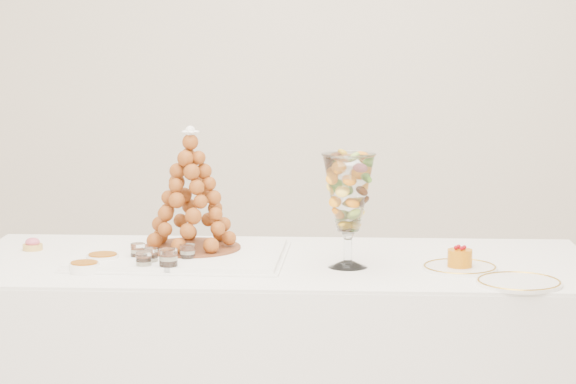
# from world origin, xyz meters

# --- Properties ---
(buffet_table) EXTENTS (2.04, 0.90, 0.76)m
(buffet_table) POSITION_xyz_m (0.02, 0.15, 0.38)
(buffet_table) COLOR white
(buffet_table) RESTS_ON ground
(lace_tray) EXTENTS (0.66, 0.50, 0.02)m
(lace_tray) POSITION_xyz_m (-0.30, 0.15, 0.77)
(lace_tray) COLOR white
(lace_tray) RESTS_ON buffet_table
(macaron_vase) EXTENTS (0.16, 0.16, 0.35)m
(macaron_vase) POSITION_xyz_m (0.25, 0.08, 0.99)
(macaron_vase) COLOR white
(macaron_vase) RESTS_ON buffet_table
(cake_plate) EXTENTS (0.23, 0.23, 0.01)m
(cake_plate) POSITION_xyz_m (0.59, 0.07, 0.77)
(cake_plate) COLOR white
(cake_plate) RESTS_ON buffet_table
(spare_plate) EXTENTS (0.25, 0.25, 0.01)m
(spare_plate) POSITION_xyz_m (0.75, -0.11, 0.77)
(spare_plate) COLOR white
(spare_plate) RESTS_ON buffet_table
(pink_tart) EXTENTS (0.07, 0.07, 0.04)m
(pink_tart) POSITION_xyz_m (-0.81, 0.23, 0.78)
(pink_tart) COLOR tan
(pink_tart) RESTS_ON buffet_table
(verrine_a) EXTENTS (0.06, 0.06, 0.06)m
(verrine_a) POSITION_xyz_m (-0.42, 0.07, 0.79)
(verrine_a) COLOR white
(verrine_a) RESTS_ON buffet_table
(verrine_b) EXTENTS (0.05, 0.05, 0.06)m
(verrine_b) POSITION_xyz_m (-0.36, -0.00, 0.79)
(verrine_b) COLOR white
(verrine_b) RESTS_ON buffet_table
(verrine_c) EXTENTS (0.05, 0.05, 0.06)m
(verrine_c) POSITION_xyz_m (-0.26, 0.06, 0.79)
(verrine_c) COLOR white
(verrine_c) RESTS_ON buffet_table
(verrine_d) EXTENTS (0.05, 0.05, 0.06)m
(verrine_d) POSITION_xyz_m (-0.37, -0.06, 0.79)
(verrine_d) COLOR white
(verrine_d) RESTS_ON buffet_table
(verrine_e) EXTENTS (0.06, 0.06, 0.08)m
(verrine_e) POSITION_xyz_m (-0.29, -0.06, 0.80)
(verrine_e) COLOR white
(verrine_e) RESTS_ON buffet_table
(ramekin_back) EXTENTS (0.10, 0.10, 0.03)m
(ramekin_back) POSITION_xyz_m (-0.52, 0.03, 0.78)
(ramekin_back) COLOR white
(ramekin_back) RESTS_ON buffet_table
(ramekin_front) EXTENTS (0.09, 0.09, 0.03)m
(ramekin_front) POSITION_xyz_m (-0.55, -0.08, 0.78)
(ramekin_front) COLOR white
(ramekin_front) RESTS_ON buffet_table
(croquembouche) EXTENTS (0.32, 0.32, 0.40)m
(croquembouche) POSITION_xyz_m (-0.27, 0.21, 0.98)
(croquembouche) COLOR brown
(croquembouche) RESTS_ON lace_tray
(mousse_cake) EXTENTS (0.08, 0.08, 0.07)m
(mousse_cake) POSITION_xyz_m (0.59, 0.07, 0.80)
(mousse_cake) COLOR #C46C09
(mousse_cake) RESTS_ON cake_plate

